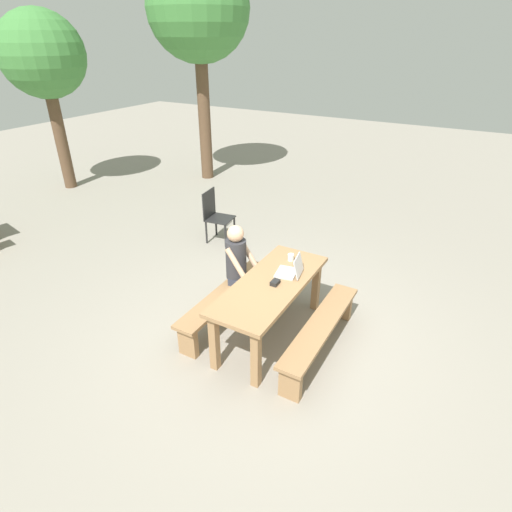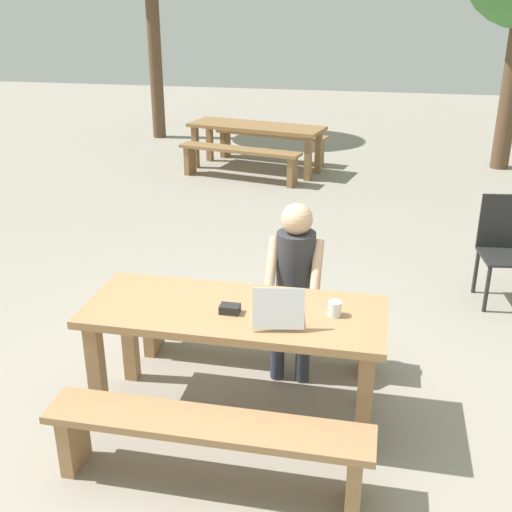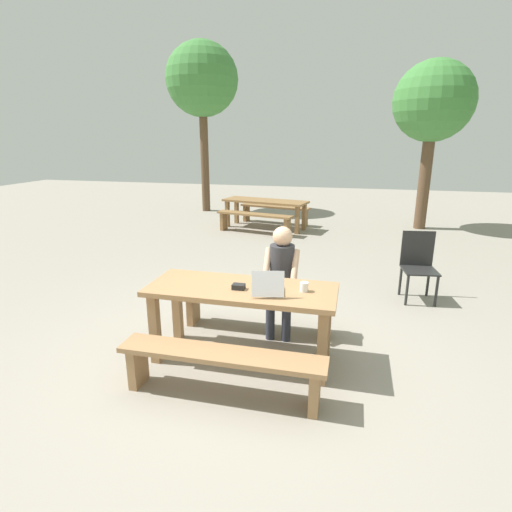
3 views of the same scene
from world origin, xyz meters
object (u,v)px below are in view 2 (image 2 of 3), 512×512
coffee_mug (335,309)px  picnic_table_mid (256,132)px  person_seated (295,278)px  small_pouch (230,309)px  plastic_chair (505,247)px  picnic_table_front (235,326)px  laptop (278,313)px

coffee_mug → picnic_table_mid: 6.30m
person_seated → picnic_table_mid: bearing=104.2°
small_pouch → plastic_chair: (1.94, 2.20, -0.31)m
picnic_table_front → laptop: size_ratio=5.27×
coffee_mug → laptop: bearing=-154.0°
person_seated → picnic_table_mid: 5.65m
small_pouch → picnic_table_mid: small_pouch is taller
coffee_mug → person_seated: size_ratio=0.07×
small_pouch → picnic_table_mid: 6.26m
laptop → coffee_mug: bearing=-164.4°
picnic_table_front → picnic_table_mid: picnic_table_front is taller
picnic_table_front → small_pouch: 0.16m
laptop → person_seated: size_ratio=0.28×
laptop → person_seated: person_seated is taller
picnic_table_front → plastic_chair: plastic_chair is taller
person_seated → plastic_chair: (1.65, 1.52, -0.23)m
laptop → picnic_table_mid: (-1.40, 6.22, -0.24)m
laptop → small_pouch: 0.31m
laptop → picnic_table_mid: laptop is taller
laptop → person_seated: 0.75m
laptop → coffee_mug: (0.32, 0.15, -0.02)m
picnic_table_front → laptop: laptop is taller
laptop → coffee_mug: size_ratio=3.89×
coffee_mug → plastic_chair: 2.51m
small_pouch → plastic_chair: bearing=48.6°
picnic_table_front → person_seated: bearing=65.6°
person_seated → small_pouch: bearing=-113.3°
picnic_table_front → laptop: bearing=-23.3°
small_pouch → coffee_mug: coffee_mug is taller
laptop → plastic_chair: 2.81m
plastic_chair → small_pouch: bearing=-138.9°
small_pouch → person_seated: person_seated is taller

